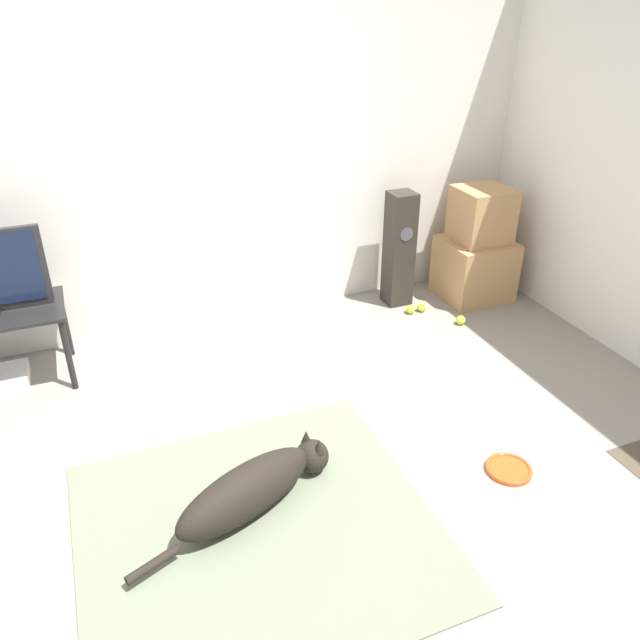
% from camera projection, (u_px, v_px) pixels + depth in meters
% --- Properties ---
extents(ground_plane, '(12.00, 12.00, 0.00)m').
position_uv_depth(ground_plane, '(271.00, 540.00, 2.70)').
color(ground_plane, gray).
extents(wall_back, '(8.00, 0.06, 2.55)m').
position_uv_depth(wall_back, '(157.00, 141.00, 3.80)').
color(wall_back, silver).
rests_on(wall_back, ground_plane).
extents(area_rug, '(1.53, 1.46, 0.01)m').
position_uv_depth(area_rug, '(258.00, 529.00, 2.75)').
color(area_rug, slate).
rests_on(area_rug, ground_plane).
extents(dog, '(1.02, 0.48, 0.25)m').
position_uv_depth(dog, '(253.00, 488.00, 2.79)').
color(dog, black).
rests_on(dog, area_rug).
extents(frisbee, '(0.23, 0.23, 0.03)m').
position_uv_depth(frisbee, '(509.00, 469.00, 3.08)').
color(frisbee, '#DB511E').
rests_on(frisbee, ground_plane).
extents(cardboard_box_lower, '(0.49, 0.46, 0.45)m').
position_uv_depth(cardboard_box_lower, '(474.00, 269.00, 4.69)').
color(cardboard_box_lower, tan).
rests_on(cardboard_box_lower, ground_plane).
extents(cardboard_box_upper, '(0.37, 0.35, 0.39)m').
position_uv_depth(cardboard_box_upper, '(482.00, 215.00, 4.49)').
color(cardboard_box_upper, tan).
rests_on(cardboard_box_upper, cardboard_box_lower).
extents(floor_speaker, '(0.18, 0.19, 0.85)m').
position_uv_depth(floor_speaker, '(399.00, 249.00, 4.51)').
color(floor_speaker, '#2D2823').
rests_on(floor_speaker, ground_plane).
extents(tennis_ball_by_boxes, '(0.07, 0.07, 0.07)m').
position_uv_depth(tennis_ball_by_boxes, '(422.00, 307.00, 4.56)').
color(tennis_ball_by_boxes, '#C6E033').
rests_on(tennis_ball_by_boxes, ground_plane).
extents(tennis_ball_near_speaker, '(0.07, 0.07, 0.07)m').
position_uv_depth(tennis_ball_near_speaker, '(461.00, 320.00, 4.38)').
color(tennis_ball_near_speaker, '#C6E033').
rests_on(tennis_ball_near_speaker, ground_plane).
extents(tennis_ball_loose_on_carpet, '(0.07, 0.07, 0.07)m').
position_uv_depth(tennis_ball_loose_on_carpet, '(411.00, 309.00, 4.53)').
color(tennis_ball_loose_on_carpet, '#C6E033').
rests_on(tennis_ball_loose_on_carpet, ground_plane).
extents(game_console, '(0.31, 0.24, 0.09)m').
position_uv_depth(game_console, '(1.00, 379.00, 3.72)').
color(game_console, white).
rests_on(game_console, ground_plane).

